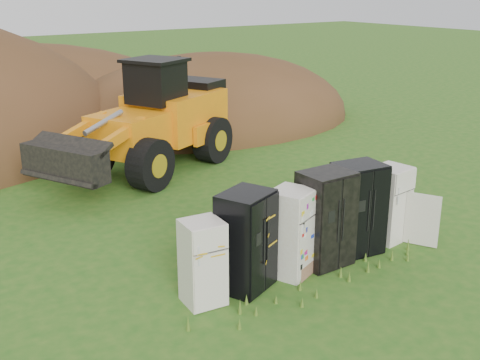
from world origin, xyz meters
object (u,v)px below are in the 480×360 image
object	(u,v)px
fridge_dark_mid	(325,218)
fridge_open_door	(389,204)
fridge_leftmost	(203,262)
fridge_black_side	(246,241)
fridge_sticker	(291,233)
fridge_black_right	(358,208)
wheel_loader	(139,120)

from	to	relation	value
fridge_dark_mid	fridge_open_door	xyz separation A→B (m)	(1.99, 0.07, -0.13)
fridge_leftmost	fridge_black_side	world-z (taller)	fridge_black_side
fridge_sticker	fridge_open_door	distance (m)	2.87
fridge_black_right	fridge_open_door	xyz separation A→B (m)	(1.02, 0.03, -0.13)
fridge_black_side	fridge_open_door	world-z (taller)	fridge_black_side
fridge_sticker	fridge_open_door	world-z (taller)	fridge_sticker
fridge_open_door	wheel_loader	xyz separation A→B (m)	(-2.37, 7.52, 0.84)
fridge_black_side	fridge_black_right	bearing A→B (deg)	-22.92
fridge_sticker	fridge_black_right	size ratio (longest dim) A/B	0.90
fridge_sticker	wheel_loader	distance (m)	7.63
fridge_sticker	fridge_open_door	bearing A→B (deg)	-21.20
fridge_dark_mid	fridge_black_right	world-z (taller)	fridge_dark_mid
fridge_leftmost	fridge_sticker	bearing A→B (deg)	4.99
fridge_leftmost	fridge_dark_mid	distance (m)	2.89
fridge_sticker	wheel_loader	bearing A→B (deg)	64.07
fridge_sticker	fridge_dark_mid	bearing A→B (deg)	-23.64
fridge_dark_mid	wheel_loader	world-z (taller)	wheel_loader
fridge_black_right	fridge_dark_mid	bearing A→B (deg)	-169.15
fridge_dark_mid	fridge_black_right	bearing A→B (deg)	2.90
fridge_dark_mid	fridge_open_door	size ratio (longest dim) A/B	1.15
fridge_black_side	fridge_sticker	distance (m)	1.05
fridge_leftmost	fridge_black_side	size ratio (longest dim) A/B	0.82
fridge_open_door	fridge_dark_mid	bearing A→B (deg)	175.24
fridge_black_side	wheel_loader	world-z (taller)	wheel_loader
fridge_black_right	fridge_leftmost	bearing A→B (deg)	-171.97
fridge_dark_mid	fridge_black_right	size ratio (longest dim) A/B	1.01
fridge_sticker	fridge_dark_mid	xyz separation A→B (m)	(0.88, -0.02, 0.10)
fridge_black_side	fridge_open_door	distance (m)	3.92
fridge_black_side	fridge_sticker	size ratio (longest dim) A/B	1.08
fridge_leftmost	wheel_loader	bearing A→B (deg)	77.65
fridge_sticker	fridge_black_side	bearing A→B (deg)	155.17
fridge_black_side	fridge_sticker	bearing A→B (deg)	-25.04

